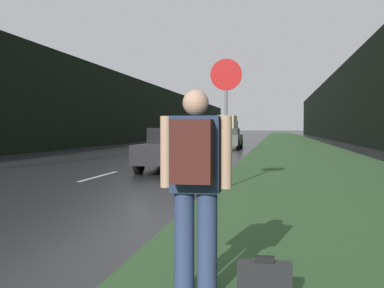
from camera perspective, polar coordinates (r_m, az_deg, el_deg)
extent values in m
cube|color=#33562D|center=(39.66, 12.07, -0.19)|extent=(6.00, 240.00, 0.02)
cube|color=silver|center=(14.47, -10.93, -3.76)|extent=(0.12, 3.00, 0.01)
cube|color=silver|center=(21.13, -4.14, -1.96)|extent=(0.12, 3.00, 0.01)
cube|color=black|center=(51.78, -6.58, 3.83)|extent=(2.00, 140.00, 6.37)
cube|color=black|center=(50.22, 18.56, 4.63)|extent=(2.00, 140.00, 7.81)
cylinder|color=slate|center=(11.29, 4.05, 0.51)|extent=(0.07, 0.07, 2.30)
cylinder|color=#B71414|center=(11.35, 4.06, 8.20)|extent=(0.74, 0.02, 0.74)
cylinder|color=navy|center=(4.14, -0.92, -11.77)|extent=(0.17, 0.17, 0.88)
cylinder|color=navy|center=(4.11, 1.81, -11.88)|extent=(0.17, 0.17, 0.88)
cube|color=navy|center=(4.01, 0.44, -1.21)|extent=(0.41, 0.23, 0.64)
sphere|color=tan|center=(4.01, 0.45, 4.92)|extent=(0.22, 0.22, 0.22)
cylinder|color=tan|center=(4.06, -3.08, -0.92)|extent=(0.10, 0.10, 0.60)
cylinder|color=tan|center=(3.97, 4.05, -0.98)|extent=(0.10, 0.10, 0.60)
cube|color=#471E19|center=(3.80, -0.05, -0.89)|extent=(0.33, 0.18, 0.51)
cube|color=#232326|center=(4.03, 8.60, -16.06)|extent=(0.43, 0.12, 0.36)
cube|color=black|center=(3.97, 8.61, -13.33)|extent=(0.16, 0.09, 0.04)
cube|color=black|center=(16.08, -2.05, -0.98)|extent=(1.77, 4.51, 0.60)
cube|color=black|center=(16.28, -1.89, 1.02)|extent=(1.51, 2.03, 0.51)
cylinder|color=black|center=(14.57, 0.04, -2.32)|extent=(0.20, 0.70, 0.70)
cylinder|color=black|center=(14.95, -6.33, -2.23)|extent=(0.20, 0.70, 0.70)
cylinder|color=black|center=(17.32, 1.64, -1.65)|extent=(0.20, 0.70, 0.70)
cylinder|color=black|center=(17.64, -3.78, -1.59)|extent=(0.20, 0.70, 0.70)
cube|color=#4C514C|center=(32.71, 4.10, 0.52)|extent=(1.90, 4.47, 0.67)
cube|color=#2D302D|center=(32.92, 4.14, 1.48)|extent=(1.62, 2.01, 0.43)
cylinder|color=black|center=(31.25, 5.48, -0.11)|extent=(0.20, 0.67, 0.67)
cylinder|color=black|center=(31.44, 2.20, -0.09)|extent=(0.20, 0.67, 0.67)
cylinder|color=black|center=(34.02, 5.85, 0.05)|extent=(0.20, 0.67, 0.67)
cylinder|color=black|center=(34.19, 2.83, 0.07)|extent=(0.20, 0.67, 0.67)
cube|color=#2D3856|center=(41.05, 0.24, 0.83)|extent=(1.78, 4.05, 0.70)
cube|color=#1B2134|center=(40.84, 0.19, 1.68)|extent=(1.51, 1.82, 0.52)
cylinder|color=black|center=(42.44, -0.59, 0.44)|extent=(0.20, 0.69, 0.69)
cylinder|color=black|center=(42.17, 1.66, 0.43)|extent=(0.20, 0.69, 0.69)
cylinder|color=black|center=(39.98, -1.26, 0.35)|extent=(0.20, 0.69, 0.69)
cylinder|color=black|center=(39.68, 1.13, 0.34)|extent=(0.20, 0.69, 0.69)
cube|color=#6E684F|center=(73.44, 4.56, 1.92)|extent=(2.16, 2.35, 2.11)
cube|color=tan|center=(69.30, 4.23, 2.21)|extent=(2.28, 5.97, 2.82)
cylinder|color=black|center=(73.32, 3.70, 1.13)|extent=(0.28, 0.90, 0.90)
cylinder|color=black|center=(73.12, 5.38, 1.12)|extent=(0.28, 0.90, 0.90)
cylinder|color=black|center=(67.94, 3.20, 1.07)|extent=(0.28, 0.90, 0.90)
cylinder|color=black|center=(67.72, 5.02, 1.06)|extent=(0.28, 0.90, 0.90)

